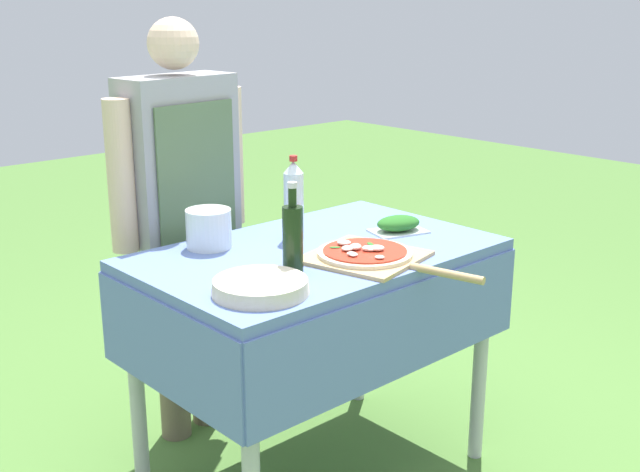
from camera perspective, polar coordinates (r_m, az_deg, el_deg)
The scene contains 8 objects.
prep_table at distance 2.56m, azimuth -0.29°, elevation -3.43°, with size 1.13×0.72×0.81m.
person_cook at distance 2.85m, azimuth -9.82°, elevation 2.56°, with size 0.57×0.22×1.51m.
pizza_on_peel at distance 2.42m, azimuth 3.44°, elevation -1.36°, with size 0.38×0.57×0.05m.
oil_bottle at distance 2.27m, azimuth -1.95°, elevation -0.12°, with size 0.06×0.06×0.27m.
water_bottle at distance 2.60m, azimuth -1.88°, elevation 2.58°, with size 0.07×0.07×0.28m.
herb_container at distance 2.71m, azimuth 5.59°, elevation 0.83°, with size 0.21×0.17×0.06m.
mixing_tub at distance 2.55m, azimuth -7.92°, elevation 0.53°, with size 0.14×0.14×0.12m, color silver.
plate_stack at distance 2.15m, azimuth -4.26°, elevation -3.61°, with size 0.26×0.26×0.04m.
Camera 1 is at (-1.62, -1.79, 1.56)m, focal length 45.00 mm.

